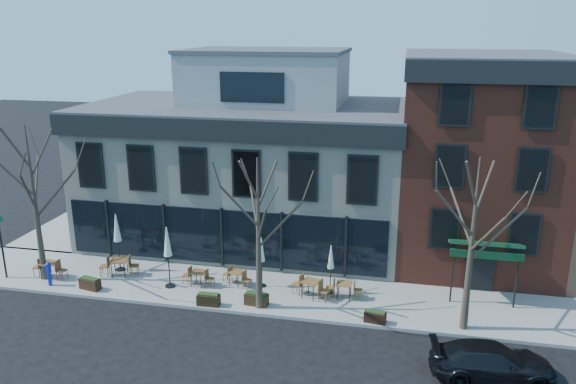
% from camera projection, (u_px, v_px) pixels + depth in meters
% --- Properties ---
extents(ground, '(120.00, 120.00, 0.00)m').
position_uv_depth(ground, '(224.00, 270.00, 30.03)').
color(ground, black).
rests_on(ground, ground).
extents(sidewalk_front, '(33.50, 4.70, 0.15)m').
position_uv_depth(sidewalk_front, '(274.00, 292.00, 27.36)').
color(sidewalk_front, gray).
rests_on(sidewalk_front, ground).
extents(sidewalk_side, '(4.50, 12.00, 0.15)m').
position_uv_depth(sidewalk_side, '(92.00, 218.00, 37.84)').
color(sidewalk_side, gray).
rests_on(sidewalk_side, ground).
extents(corner_building, '(18.39, 10.39, 11.10)m').
position_uv_depth(corner_building, '(249.00, 162.00, 33.42)').
color(corner_building, beige).
rests_on(corner_building, ground).
extents(red_brick_building, '(8.20, 11.78, 11.18)m').
position_uv_depth(red_brick_building, '(477.00, 158.00, 30.54)').
color(red_brick_building, brown).
rests_on(red_brick_building, ground).
extents(tree_corner, '(3.93, 3.98, 7.92)m').
position_uv_depth(tree_corner, '(35.00, 202.00, 27.47)').
color(tree_corner, '#382B21').
rests_on(tree_corner, sidewalk_front).
extents(tree_mid, '(3.50, 3.55, 7.04)m').
position_uv_depth(tree_mid, '(259.00, 233.00, 24.70)').
color(tree_mid, '#382B21').
rests_on(tree_mid, sidewalk_front).
extents(tree_right, '(3.72, 3.77, 7.48)m').
position_uv_depth(tree_right, '(472.00, 244.00, 22.87)').
color(tree_right, '#382B21').
rests_on(tree_right, sidewalk_front).
extents(sign_pole, '(0.50, 0.10, 3.40)m').
position_uv_depth(sign_pole, '(1.00, 242.00, 28.21)').
color(sign_pole, black).
rests_on(sign_pole, sidewalk_front).
extents(parked_sedan, '(4.69, 2.32, 1.31)m').
position_uv_depth(parked_sedan, '(492.00, 361.00, 20.72)').
color(parked_sedan, black).
rests_on(parked_sedan, ground).
extents(call_box, '(0.25, 0.25, 1.26)m').
position_uv_depth(call_box, '(49.00, 273.00, 27.70)').
color(call_box, '#0D22B1').
rests_on(call_box, sidewalk_front).
extents(cafe_set_0, '(1.96, 0.85, 1.02)m').
position_uv_depth(cafe_set_0, '(50.00, 268.00, 28.58)').
color(cafe_set_0, brown).
rests_on(cafe_set_0, sidewalk_front).
extents(cafe_set_1, '(2.06, 1.01, 1.06)m').
position_uv_depth(cafe_set_1, '(119.00, 265.00, 28.86)').
color(cafe_set_1, brown).
rests_on(cafe_set_1, sidewalk_front).
extents(cafe_set_2, '(1.75, 0.77, 0.90)m').
position_uv_depth(cafe_set_2, '(198.00, 277.00, 27.78)').
color(cafe_set_2, brown).
rests_on(cafe_set_2, sidewalk_front).
extents(cafe_set_3, '(1.70, 1.03, 0.88)m').
position_uv_depth(cafe_set_3, '(237.00, 277.00, 27.79)').
color(cafe_set_3, brown).
rests_on(cafe_set_3, sidewalk_front).
extents(cafe_set_4, '(1.98, 1.13, 1.02)m').
position_uv_depth(cafe_set_4, '(311.00, 287.00, 26.54)').
color(cafe_set_4, brown).
rests_on(cafe_set_4, sidewalk_front).
extents(cafe_set_5, '(1.78, 0.72, 0.94)m').
position_uv_depth(cafe_set_5, '(344.00, 288.00, 26.49)').
color(cafe_set_5, brown).
rests_on(cafe_set_5, sidewalk_front).
extents(umbrella_0, '(0.50, 0.50, 3.11)m').
position_uv_depth(umbrella_0, '(117.00, 231.00, 29.02)').
color(umbrella_0, black).
rests_on(umbrella_0, sidewalk_front).
extents(umbrella_1, '(0.50, 0.50, 3.14)m').
position_uv_depth(umbrella_1, '(167.00, 245.00, 27.13)').
color(umbrella_1, black).
rests_on(umbrella_1, sidewalk_front).
extents(umbrella_2, '(0.41, 0.41, 2.57)m').
position_uv_depth(umbrella_2, '(262.00, 252.00, 27.29)').
color(umbrella_2, black).
rests_on(umbrella_2, sidewalk_front).
extents(umbrella_3, '(0.39, 0.39, 2.47)m').
position_uv_depth(umbrella_3, '(331.00, 259.00, 26.62)').
color(umbrella_3, black).
rests_on(umbrella_3, sidewalk_front).
extents(planter_0, '(1.13, 0.63, 0.59)m').
position_uv_depth(planter_0, '(90.00, 283.00, 27.42)').
color(planter_0, '#321C10').
rests_on(planter_0, sidewalk_front).
extents(planter_1, '(1.06, 0.45, 0.59)m').
position_uv_depth(planter_1, '(209.00, 299.00, 25.84)').
color(planter_1, black).
rests_on(planter_1, sidewalk_front).
extents(planter_2, '(1.13, 0.55, 0.61)m').
position_uv_depth(planter_2, '(256.00, 299.00, 25.87)').
color(planter_2, '#312210').
rests_on(planter_2, sidewalk_front).
extents(planter_3, '(0.99, 0.51, 0.53)m').
position_uv_depth(planter_3, '(375.00, 317.00, 24.36)').
color(planter_3, black).
rests_on(planter_3, sidewalk_front).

